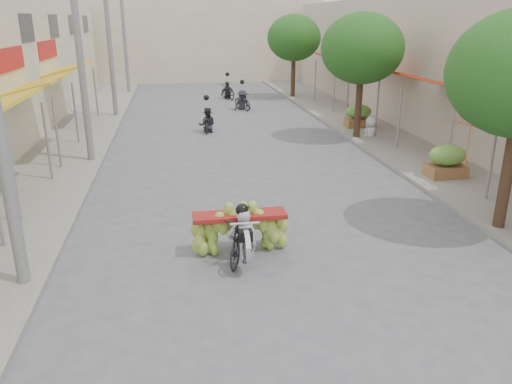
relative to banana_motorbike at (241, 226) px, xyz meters
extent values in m
plane|color=#5C5C61|center=(1.05, -3.60, -0.73)|extent=(120.00, 120.00, 0.00)
cube|color=gray|center=(-5.95, 11.40, -0.67)|extent=(4.00, 60.00, 0.12)
cube|color=gray|center=(8.05, 11.40, -0.67)|extent=(4.00, 60.00, 0.12)
cylinder|color=slate|center=(-5.25, 2.60, 0.55)|extent=(0.08, 0.08, 2.55)
cylinder|color=slate|center=(-5.25, 6.20, 0.55)|extent=(0.08, 0.08, 2.55)
cube|color=gold|center=(-6.07, 9.40, 2.02)|extent=(1.77, 4.00, 0.53)
cylinder|color=slate|center=(-5.25, 7.60, 0.55)|extent=(0.08, 0.08, 2.55)
cylinder|color=slate|center=(-5.25, 11.20, 0.55)|extent=(0.08, 0.08, 2.55)
cube|color=red|center=(-6.95, 9.40, 2.87)|extent=(0.10, 3.50, 0.80)
cube|color=gold|center=(-6.07, 15.40, 2.02)|extent=(1.77, 4.00, 0.53)
cylinder|color=slate|center=(-5.25, 13.60, 0.55)|extent=(0.08, 0.08, 2.55)
cylinder|color=slate|center=(-5.25, 17.20, 0.55)|extent=(0.08, 0.08, 2.55)
cube|color=red|center=(-6.95, 15.40, 2.87)|extent=(0.10, 3.50, 0.80)
cube|color=#1E2328|center=(-6.97, 12.40, 3.87)|extent=(0.08, 2.00, 1.10)
cube|color=#1E2328|center=(-6.97, 17.40, 3.87)|extent=(0.08, 2.00, 1.10)
cube|color=#1E2328|center=(-6.97, 22.40, 3.87)|extent=(0.08, 2.00, 1.10)
cube|color=#1E2328|center=(-6.97, 27.40, 3.87)|extent=(0.08, 2.00, 1.10)
cube|color=#B2A593|center=(13.05, 10.40, 2.27)|extent=(8.00, 40.00, 6.00)
cylinder|color=slate|center=(7.35, 2.30, 0.55)|extent=(0.08, 0.08, 2.55)
cube|color=#A73116|center=(8.17, 6.40, 2.02)|extent=(1.77, 4.20, 0.53)
cylinder|color=slate|center=(7.35, 4.50, 0.55)|extent=(0.08, 0.08, 2.55)
cylinder|color=slate|center=(7.35, 8.30, 0.55)|extent=(0.08, 0.08, 2.55)
cube|color=#A73116|center=(8.17, 12.40, 2.02)|extent=(1.77, 4.20, 0.53)
cylinder|color=slate|center=(7.35, 10.50, 0.55)|extent=(0.08, 0.08, 2.55)
cylinder|color=slate|center=(7.35, 14.30, 0.55)|extent=(0.08, 0.08, 2.55)
cube|color=#A73116|center=(8.17, 18.40, 2.02)|extent=(1.77, 4.20, 0.53)
cylinder|color=slate|center=(7.35, 16.50, 0.55)|extent=(0.08, 0.08, 2.55)
cylinder|color=slate|center=(7.35, 20.30, 0.55)|extent=(0.08, 0.08, 2.55)
cube|color=beige|center=(1.05, 34.40, 2.77)|extent=(20.00, 6.00, 7.00)
cylinder|color=slate|center=(-4.35, 8.40, 3.27)|extent=(0.24, 0.24, 8.00)
cylinder|color=slate|center=(-4.35, 17.40, 3.27)|extent=(0.24, 0.24, 8.00)
cylinder|color=slate|center=(-4.35, 26.40, 3.27)|extent=(0.24, 0.24, 8.00)
cylinder|color=#3A2719|center=(6.45, 0.40, 0.87)|extent=(0.28, 0.28, 3.20)
cylinder|color=#3A2719|center=(6.45, 10.40, 0.87)|extent=(0.28, 0.28, 3.20)
ellipsoid|color=#215519|center=(6.45, 10.40, 3.07)|extent=(3.40, 3.40, 2.90)
cylinder|color=#3A2719|center=(6.45, 22.40, 0.87)|extent=(0.28, 0.28, 3.20)
ellipsoid|color=#215519|center=(6.45, 22.40, 3.07)|extent=(3.40, 3.40, 2.90)
cube|color=brown|center=(7.25, 4.40, -0.36)|extent=(1.20, 0.80, 0.50)
ellipsoid|color=#5D9839|center=(7.25, 4.40, 0.22)|extent=(1.20, 0.88, 0.66)
cube|color=brown|center=(7.25, 12.40, -0.36)|extent=(1.20, 0.80, 0.50)
ellipsoid|color=#5D9839|center=(7.25, 12.40, 0.22)|extent=(1.20, 0.88, 0.66)
imported|color=black|center=(0.00, -0.11, -0.18)|extent=(1.21, 1.94, 1.11)
cylinder|color=silver|center=(0.00, -0.76, -0.11)|extent=(0.10, 0.66, 0.66)
cube|color=black|center=(0.00, -0.66, 0.07)|extent=(0.28, 0.22, 0.22)
cylinder|color=silver|center=(0.00, -0.56, 0.29)|extent=(0.60, 0.05, 0.05)
cube|color=maroon|center=(0.00, 0.24, 0.15)|extent=(2.05, 0.55, 0.10)
imported|color=#B3B2BA|center=(0.00, -0.16, 0.48)|extent=(0.65, 0.48, 1.81)
sphere|color=black|center=(0.00, -0.19, 1.35)|extent=(0.28, 0.28, 0.28)
imported|color=#DA4F1D|center=(7.10, 3.11, 1.65)|extent=(2.26, 2.26, 1.56)
imported|color=silver|center=(7.10, 10.46, 0.22)|extent=(0.94, 0.78, 1.65)
imported|color=black|center=(0.17, 12.91, -0.31)|extent=(0.72, 1.53, 0.83)
imported|color=#26262D|center=(0.17, 12.91, 0.40)|extent=(0.84, 0.57, 1.65)
sphere|color=black|center=(0.17, 12.91, 0.85)|extent=(0.26, 0.26, 0.26)
imported|color=black|center=(2.57, 18.47, -0.24)|extent=(1.11, 1.72, 0.99)
imported|color=#26262D|center=(2.57, 18.47, 0.40)|extent=(1.19, 0.93, 1.65)
sphere|color=black|center=(2.57, 18.47, 0.85)|extent=(0.26, 0.26, 0.26)
imported|color=black|center=(2.19, 22.68, -0.26)|extent=(1.14, 1.79, 0.94)
imported|color=#26262D|center=(2.19, 22.68, 0.40)|extent=(1.09, 0.84, 1.65)
sphere|color=black|center=(2.19, 22.68, 0.85)|extent=(0.26, 0.26, 0.26)
camera|label=1|loc=(-1.29, -9.82, 4.23)|focal=35.00mm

